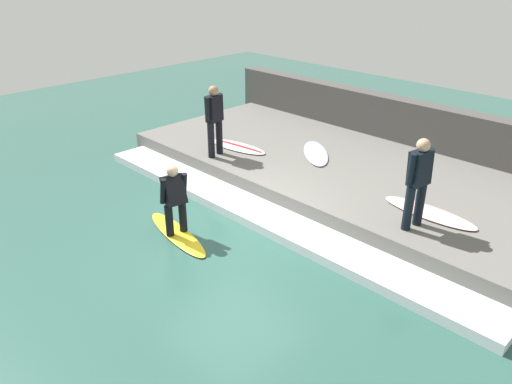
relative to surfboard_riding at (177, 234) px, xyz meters
name	(u,v)px	position (x,y,z in m)	size (l,w,h in m)	color
ground_plane	(233,234)	(0.80, -0.74, -0.03)	(28.00, 28.00, 0.00)	#2D564C
concrete_ledge	(340,173)	(4.24, -0.74, 0.21)	(4.40, 10.50, 0.48)	#66635E
back_wall	(397,128)	(6.69, -0.74, 0.75)	(0.50, 11.02, 1.57)	#474442
wave_foam_crest	(262,216)	(1.60, -0.74, 0.07)	(0.88, 9.97, 0.19)	silver
surfboard_riding	(177,234)	(0.00, 0.00, 0.00)	(0.79, 2.11, 0.06)	yellow
surfer_riding	(174,196)	(0.00, 0.00, 0.81)	(0.53, 0.47, 1.41)	black
surfer_waiting_near	(418,179)	(2.70, -3.42, 1.39)	(0.56, 0.32, 1.68)	black
surfboard_waiting_near	(429,212)	(3.38, -3.42, 0.48)	(0.59, 1.88, 0.06)	beige
surfer_waiting_far	(214,117)	(2.52, 1.74, 1.41)	(0.57, 0.31, 1.71)	black
surfboard_waiting_far	(238,147)	(3.25, 1.72, 0.48)	(0.74, 1.72, 0.07)	silver
surfboard_spare	(316,153)	(4.29, 0.05, 0.48)	(1.60, 1.61, 0.06)	silver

